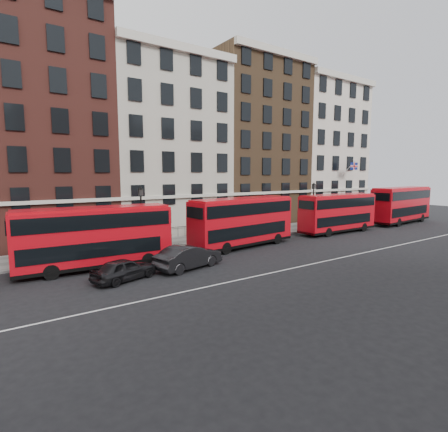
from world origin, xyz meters
TOP-DOWN VIEW (x-y plane):
  - ground at (0.00, 0.00)m, footprint 120.00×120.00m
  - pavement at (0.00, 10.50)m, footprint 80.00×5.00m
  - kerb at (0.00, 8.00)m, footprint 80.00×0.30m
  - road_centre_line at (0.00, -2.00)m, footprint 70.00×0.12m
  - building_terrace at (-0.31, 17.88)m, footprint 64.00×11.95m
  - bus_b at (-10.77, 5.50)m, footprint 10.26×3.03m
  - bus_c at (1.85, 5.50)m, footprint 10.64×3.62m
  - bus_d at (15.04, 5.50)m, footprint 10.13×2.54m
  - bus_e at (28.04, 5.50)m, footprint 11.40×3.53m
  - car_rear at (-10.02, 1.91)m, footprint 4.37×2.75m
  - car_front at (-5.46, 2.08)m, footprint 5.27×2.85m
  - lamp_post_left at (-6.28, 8.47)m, footprint 0.44×0.44m
  - lamp_post_right at (14.51, 8.51)m, footprint 0.44×0.44m
  - traffic_light at (26.81, 8.55)m, footprint 0.25×0.45m
  - iron_railings at (0.00, 12.70)m, footprint 6.60×0.06m

SIDE VIEW (x-z plane):
  - ground at x=0.00m, z-range 0.00..0.00m
  - road_centre_line at x=0.00m, z-range 0.00..0.01m
  - pavement at x=0.00m, z-range 0.00..0.15m
  - kerb at x=0.00m, z-range 0.00..0.16m
  - iron_railings at x=0.00m, z-range 0.15..1.15m
  - car_rear at x=-10.02m, z-range 0.00..1.39m
  - car_front at x=-5.46m, z-range 0.00..1.65m
  - bus_d at x=15.04m, z-range 0.15..4.40m
  - bus_b at x=-10.77m, z-range 0.15..4.41m
  - bus_c at x=1.85m, z-range 0.16..4.54m
  - traffic_light at x=26.81m, z-range 0.81..4.08m
  - bus_e at x=28.04m, z-range 0.17..4.89m
  - lamp_post_left at x=-6.28m, z-range 0.42..5.74m
  - lamp_post_right at x=14.51m, z-range 0.42..5.74m
  - building_terrace at x=-0.31m, z-range -0.76..21.24m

